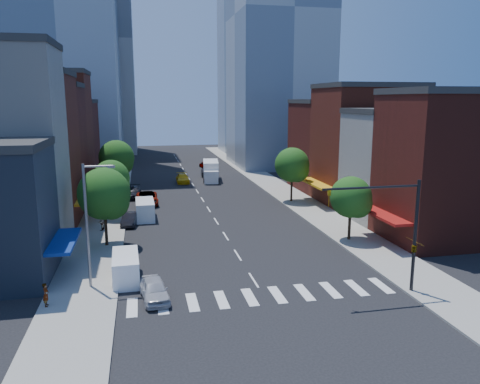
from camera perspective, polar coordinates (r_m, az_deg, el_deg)
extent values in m
plane|color=black|center=(36.27, 1.67, -10.69)|extent=(220.00, 220.00, 0.00)
cube|color=gray|center=(74.07, -15.25, 0.32)|extent=(5.00, 120.00, 0.15)
cube|color=gray|center=(76.72, 3.72, 1.06)|extent=(5.00, 120.00, 0.15)
cube|color=silver|center=(33.59, 2.90, -12.54)|extent=(19.00, 3.00, 0.01)
cube|color=maroon|center=(55.05, -25.64, 4.33)|extent=(12.00, 9.00, 16.00)
cube|color=#4D1A13|center=(63.34, -23.84, 4.78)|extent=(12.00, 8.00, 15.00)
cube|color=maroon|center=(71.57, -22.55, 6.31)|extent=(12.00, 9.00, 17.00)
cube|color=#4D1A13|center=(81.06, -21.25, 5.45)|extent=(12.00, 10.00, 13.00)
cube|color=#4D1A13|center=(49.19, 24.32, 2.58)|extent=(12.00, 9.00, 14.00)
cube|color=beige|center=(56.32, 19.17, 2.89)|extent=(12.00, 8.00, 12.00)
cube|color=maroon|center=(63.96, 15.12, 5.40)|extent=(12.00, 10.00, 15.00)
cube|color=#4D1A13|center=(73.06, 11.53, 5.44)|extent=(12.00, 10.00, 13.00)
cube|color=#9EA5AD|center=(100.12, 4.75, 20.61)|extent=(18.00, 20.00, 60.00)
cube|color=#9EA5AD|center=(128.91, -17.12, 17.15)|extent=(18.00, 18.00, 56.00)
cylinder|color=black|center=(34.99, 20.56, -5.07)|extent=(0.24, 0.24, 8.00)
cylinder|color=black|center=(32.45, 15.77, 0.53)|extent=(7.00, 0.16, 0.16)
imported|color=gold|center=(31.30, 10.84, -0.75)|extent=(0.22, 0.18, 1.10)
imported|color=gold|center=(35.22, 20.47, -6.32)|extent=(0.48, 2.24, 0.90)
cylinder|color=slate|center=(35.07, -18.17, -4.02)|extent=(0.20, 0.20, 9.00)
cylinder|color=slate|center=(34.14, -16.93, 3.02)|extent=(2.00, 0.14, 0.14)
cube|color=slate|center=(34.08, -15.42, 3.00)|extent=(0.50, 0.25, 0.18)
cylinder|color=black|center=(45.30, -16.04, -3.85)|extent=(0.28, 0.28, 3.92)
sphere|color=#214F16|center=(44.65, -16.25, -0.20)|extent=(4.80, 4.80, 4.80)
sphere|color=#214F16|center=(44.45, -15.45, -1.13)|extent=(3.36, 3.36, 3.36)
cylinder|color=black|center=(56.01, -15.29, -1.12)|extent=(0.28, 0.28, 3.64)
sphere|color=#214F16|center=(55.52, -15.44, 1.64)|extent=(4.20, 4.20, 4.20)
sphere|color=#214F16|center=(55.29, -14.80, 0.95)|extent=(2.94, 2.94, 2.94)
cylinder|color=black|center=(69.71, -14.69, 1.51)|extent=(0.28, 0.28, 4.20)
sphere|color=#214F16|center=(69.27, -14.82, 4.08)|extent=(5.00, 5.00, 5.00)
sphere|color=#214F16|center=(69.03, -14.30, 3.45)|extent=(3.50, 3.50, 3.50)
cylinder|color=black|center=(46.61, 13.21, -3.64)|extent=(0.28, 0.28, 3.36)
sphere|color=#214F16|center=(46.05, 13.35, -0.61)|extent=(4.00, 4.00, 4.00)
sphere|color=#214F16|center=(46.16, 14.15, -1.38)|extent=(2.80, 2.80, 2.80)
cylinder|color=black|center=(62.89, 6.30, 0.66)|extent=(0.28, 0.28, 3.92)
sphere|color=#214F16|center=(62.43, 6.36, 3.31)|extent=(4.60, 4.60, 4.60)
sphere|color=#214F16|center=(62.43, 6.95, 2.65)|extent=(3.22, 3.22, 3.22)
imported|color=#B9B9BE|center=(33.26, -10.41, -11.62)|extent=(2.21, 4.44, 1.45)
imported|color=black|center=(52.67, -13.26, -3.22)|extent=(2.02, 4.36, 1.38)
imported|color=#999999|center=(62.45, -11.26, -0.77)|extent=(2.78, 5.95, 1.65)
imported|color=black|center=(67.18, -13.03, -0.06)|extent=(2.67, 5.47, 1.53)
cube|color=white|center=(36.96, -13.75, -8.93)|extent=(2.08, 4.85, 2.01)
cube|color=black|center=(35.15, -13.75, -9.49)|extent=(1.80, 1.02, 0.86)
cylinder|color=black|center=(35.69, -15.09, -10.89)|extent=(0.26, 0.73, 0.73)
cylinder|color=black|center=(35.68, -12.28, -10.76)|extent=(0.26, 0.73, 0.73)
cylinder|color=black|center=(38.73, -15.01, -9.11)|extent=(0.26, 0.73, 0.73)
cylinder|color=black|center=(38.72, -12.44, -8.99)|extent=(0.26, 0.73, 0.73)
cube|color=white|center=(55.04, -11.50, -2.12)|extent=(2.11, 5.11, 2.13)
cube|color=black|center=(53.10, -11.45, -2.27)|extent=(1.89, 1.05, 0.91)
cylinder|color=black|center=(53.53, -12.39, -3.32)|extent=(0.27, 0.78, 0.77)
cylinder|color=black|center=(53.56, -10.44, -3.23)|extent=(0.27, 0.78, 0.77)
cylinder|color=black|center=(56.88, -12.44, -2.47)|extent=(0.27, 0.78, 0.77)
cylinder|color=black|center=(56.91, -10.60, -2.39)|extent=(0.27, 0.78, 0.77)
imported|color=#E5B20C|center=(77.92, -7.00, 1.64)|extent=(2.11, 5.03, 1.45)
imported|color=black|center=(84.42, -4.27, 2.38)|extent=(1.70, 4.12, 1.33)
imported|color=#999999|center=(94.96, -4.35, 3.35)|extent=(1.96, 3.98, 1.31)
cube|color=white|center=(80.12, -3.59, 2.63)|extent=(3.31, 6.96, 3.30)
cube|color=white|center=(76.33, -3.52, 1.82)|extent=(2.49, 2.13, 2.06)
cylinder|color=black|center=(77.25, -4.37, 1.41)|extent=(0.42, 0.96, 0.93)
cylinder|color=black|center=(77.29, -2.69, 1.44)|extent=(0.42, 0.96, 0.93)
cylinder|color=black|center=(81.82, -4.39, 1.96)|extent=(0.42, 0.96, 0.93)
cylinder|color=black|center=(81.86, -2.80, 1.99)|extent=(0.42, 0.96, 0.93)
imported|color=#999999|center=(33.88, -22.58, -11.48)|extent=(0.38, 0.58, 1.60)
imported|color=#999999|center=(50.77, -16.61, -3.58)|extent=(0.85, 0.97, 1.68)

